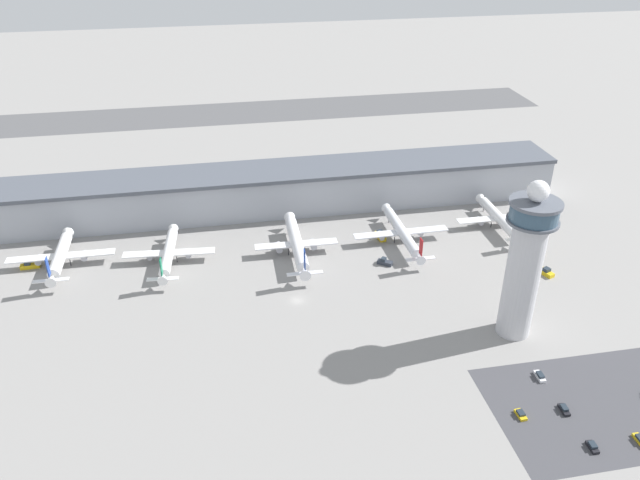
{
  "coord_description": "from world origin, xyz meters",
  "views": [
    {
      "loc": [
        -24.28,
        -171.45,
        120.64
      ],
      "look_at": [
        11.16,
        18.02,
        12.23
      ],
      "focal_mm": 35.0,
      "sensor_mm": 36.0,
      "label": 1
    }
  ],
  "objects_px": {
    "car_white_wagon": "(640,440)",
    "car_navy_sedan": "(592,447)",
    "airplane_gate_alpha": "(60,256)",
    "car_black_suv": "(564,409)",
    "car_maroon_suv": "(540,376)",
    "service_truck_baggage": "(380,236)",
    "car_green_van": "(521,414)",
    "service_truck_fuel": "(545,272)",
    "airplane_gate_delta": "(402,232)",
    "airplane_gate_charlie": "(297,244)",
    "service_truck_water": "(385,262)",
    "control_tower": "(525,261)",
    "service_truck_catering": "(30,266)",
    "airplane_gate_bravo": "(169,253)",
    "airplane_gate_echo": "(499,218)"
  },
  "relations": [
    {
      "from": "car_white_wagon",
      "to": "car_navy_sedan",
      "type": "xyz_separation_m",
      "value": [
        -12.9,
        0.31,
        -0.01
      ]
    },
    {
      "from": "airplane_gate_alpha",
      "to": "car_black_suv",
      "type": "height_order",
      "value": "airplane_gate_alpha"
    },
    {
      "from": "car_maroon_suv",
      "to": "car_black_suv",
      "type": "relative_size",
      "value": 1.1
    },
    {
      "from": "service_truck_baggage",
      "to": "car_green_van",
      "type": "distance_m",
      "value": 100.26
    },
    {
      "from": "car_maroon_suv",
      "to": "service_truck_fuel",
      "type": "bearing_deg",
      "value": 60.67
    },
    {
      "from": "service_truck_baggage",
      "to": "airplane_gate_delta",
      "type": "bearing_deg",
      "value": -33.69
    },
    {
      "from": "service_truck_baggage",
      "to": "airplane_gate_charlie",
      "type": "bearing_deg",
      "value": -168.99
    },
    {
      "from": "service_truck_fuel",
      "to": "service_truck_water",
      "type": "height_order",
      "value": "service_truck_fuel"
    },
    {
      "from": "service_truck_fuel",
      "to": "car_black_suv",
      "type": "height_order",
      "value": "service_truck_fuel"
    },
    {
      "from": "control_tower",
      "to": "car_navy_sedan",
      "type": "distance_m",
      "value": 53.84
    },
    {
      "from": "airplane_gate_delta",
      "to": "service_truck_fuel",
      "type": "relative_size",
      "value": 5.65
    },
    {
      "from": "service_truck_catering",
      "to": "airplane_gate_charlie",
      "type": "bearing_deg",
      "value": -5.07
    },
    {
      "from": "car_maroon_suv",
      "to": "car_black_suv",
      "type": "bearing_deg",
      "value": -89.83
    },
    {
      "from": "car_green_van",
      "to": "car_black_suv",
      "type": "bearing_deg",
      "value": -2.24
    },
    {
      "from": "airplane_gate_charlie",
      "to": "service_truck_fuel",
      "type": "distance_m",
      "value": 90.76
    },
    {
      "from": "service_truck_fuel",
      "to": "car_navy_sedan",
      "type": "xyz_separation_m",
      "value": [
        -28.03,
        -76.68,
        -0.37
      ]
    },
    {
      "from": "service_truck_water",
      "to": "car_white_wagon",
      "type": "height_order",
      "value": "service_truck_water"
    },
    {
      "from": "service_truck_catering",
      "to": "car_green_van",
      "type": "relative_size",
      "value": 1.66
    },
    {
      "from": "airplane_gate_bravo",
      "to": "airplane_gate_delta",
      "type": "distance_m",
      "value": 88.99
    },
    {
      "from": "airplane_gate_charlie",
      "to": "car_green_van",
      "type": "bearing_deg",
      "value": -64.08
    },
    {
      "from": "airplane_gate_bravo",
      "to": "car_black_suv",
      "type": "distance_m",
      "value": 142.29
    },
    {
      "from": "airplane_gate_echo",
      "to": "car_navy_sedan",
      "type": "distance_m",
      "value": 116.56
    },
    {
      "from": "airplane_gate_charlie",
      "to": "service_truck_fuel",
      "type": "xyz_separation_m",
      "value": [
        85.68,
        -29.7,
        -3.77
      ]
    },
    {
      "from": "airplane_gate_alpha",
      "to": "airplane_gate_delta",
      "type": "bearing_deg",
      "value": -2.53
    },
    {
      "from": "control_tower",
      "to": "car_green_van",
      "type": "distance_m",
      "value": 44.72
    },
    {
      "from": "airplane_gate_delta",
      "to": "car_green_van",
      "type": "bearing_deg",
      "value": -87.91
    },
    {
      "from": "airplane_gate_charlie",
      "to": "service_truck_water",
      "type": "height_order",
      "value": "airplane_gate_charlie"
    },
    {
      "from": "service_truck_catering",
      "to": "car_green_van",
      "type": "height_order",
      "value": "service_truck_catering"
    },
    {
      "from": "airplane_gate_alpha",
      "to": "car_white_wagon",
      "type": "xyz_separation_m",
      "value": [
        156.51,
        -114.21,
        -3.93
      ]
    },
    {
      "from": "airplane_gate_charlie",
      "to": "service_truck_water",
      "type": "relative_size",
      "value": 7.64
    },
    {
      "from": "airplane_gate_bravo",
      "to": "airplane_gate_charlie",
      "type": "relative_size",
      "value": 0.86
    },
    {
      "from": "airplane_gate_delta",
      "to": "airplane_gate_charlie",
      "type": "bearing_deg",
      "value": -177.4
    },
    {
      "from": "service_truck_catering",
      "to": "car_maroon_suv",
      "type": "xyz_separation_m",
      "value": [
        154.7,
        -88.92,
        -0.37
      ]
    },
    {
      "from": "service_truck_fuel",
      "to": "car_maroon_suv",
      "type": "height_order",
      "value": "service_truck_fuel"
    },
    {
      "from": "airplane_gate_alpha",
      "to": "service_truck_fuel",
      "type": "bearing_deg",
      "value": -12.24
    },
    {
      "from": "airplane_gate_echo",
      "to": "service_truck_fuel",
      "type": "bearing_deg",
      "value": -87.9
    },
    {
      "from": "service_truck_fuel",
      "to": "service_truck_baggage",
      "type": "height_order",
      "value": "service_truck_baggage"
    },
    {
      "from": "control_tower",
      "to": "service_truck_fuel",
      "type": "bearing_deg",
      "value": 47.71
    },
    {
      "from": "service_truck_fuel",
      "to": "control_tower",
      "type": "bearing_deg",
      "value": -132.29
    },
    {
      "from": "control_tower",
      "to": "airplane_gate_alpha",
      "type": "height_order",
      "value": "control_tower"
    },
    {
      "from": "control_tower",
      "to": "airplane_gate_bravo",
      "type": "xyz_separation_m",
      "value": [
        -106.43,
        61.84,
        -21.58
      ]
    },
    {
      "from": "service_truck_water",
      "to": "service_truck_baggage",
      "type": "bearing_deg",
      "value": 79.29
    },
    {
      "from": "airplane_gate_delta",
      "to": "service_truck_fuel",
      "type": "height_order",
      "value": "airplane_gate_delta"
    },
    {
      "from": "control_tower",
      "to": "service_truck_water",
      "type": "distance_m",
      "value": 59.55
    },
    {
      "from": "car_green_van",
      "to": "car_white_wagon",
      "type": "bearing_deg",
      "value": -28.39
    },
    {
      "from": "airplane_gate_delta",
      "to": "service_truck_baggage",
      "type": "xyz_separation_m",
      "value": [
        -7.22,
        4.81,
        -3.44
      ]
    },
    {
      "from": "airplane_gate_alpha",
      "to": "car_navy_sedan",
      "type": "xyz_separation_m",
      "value": [
        143.6,
        -113.9,
        -3.94
      ]
    },
    {
      "from": "airplane_gate_charlie",
      "to": "car_navy_sedan",
      "type": "distance_m",
      "value": 121.06
    },
    {
      "from": "airplane_gate_alpha",
      "to": "car_white_wagon",
      "type": "relative_size",
      "value": 8.06
    },
    {
      "from": "service_truck_water",
      "to": "car_navy_sedan",
      "type": "bearing_deg",
      "value": -74.01
    }
  ]
}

